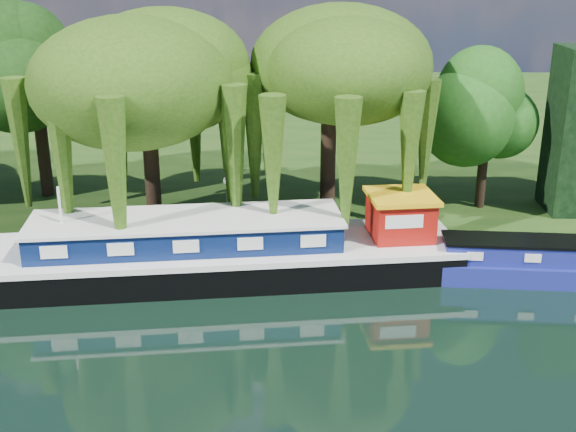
{
  "coord_description": "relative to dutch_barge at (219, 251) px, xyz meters",
  "views": [
    {
      "loc": [
        4.23,
        -20.64,
        12.34
      ],
      "look_at": [
        3.4,
        5.92,
        2.8
      ],
      "focal_mm": 45.0,
      "sensor_mm": 36.0,
      "label": 1
    }
  ],
  "objects": [
    {
      "name": "ground",
      "position": [
        -0.57,
        -6.45,
        -1.04
      ],
      "size": [
        120.0,
        120.0,
        0.0
      ],
      "primitive_type": "plane",
      "color": "black"
    },
    {
      "name": "far_bank",
      "position": [
        -0.57,
        27.55,
        -0.82
      ],
      "size": [
        120.0,
        52.0,
        0.45
      ],
      "primitive_type": "cube",
      "color": "#19390F",
      "rests_on": "ground"
    },
    {
      "name": "dutch_barge",
      "position": [
        0.0,
        0.0,
        0.0
      ],
      "size": [
        20.33,
        7.34,
        4.2
      ],
      "rotation": [
        0.0,
        0.0,
        0.15
      ],
      "color": "black",
      "rests_on": "ground"
    },
    {
      "name": "narrowboat",
      "position": [
        13.59,
        -0.09,
        -0.38
      ],
      "size": [
        12.83,
        2.82,
        1.86
      ],
      "rotation": [
        0.0,
        0.0,
        -0.06
      ],
      "color": "navy",
      "rests_on": "ground"
    },
    {
      "name": "willow_left",
      "position": [
        -3.52,
        4.27,
        6.24
      ],
      "size": [
        7.84,
        7.84,
        9.4
      ],
      "color": "black",
      "rests_on": "far_bank"
    },
    {
      "name": "willow_right",
      "position": [
        4.5,
        5.13,
        6.06
      ],
      "size": [
        7.48,
        7.48,
        9.11
      ],
      "color": "black",
      "rests_on": "far_bank"
    },
    {
      "name": "tree_far_mid",
      "position": [
        -10.23,
        8.98,
        5.77
      ],
      "size": [
        5.64,
        5.64,
        9.23
      ],
      "color": "black",
      "rests_on": "far_bank"
    },
    {
      "name": "tree_far_right",
      "position": [
        12.27,
        7.77,
        4.14
      ],
      "size": [
        4.19,
        4.19,
        6.85
      ],
      "color": "black",
      "rests_on": "far_bank"
    },
    {
      "name": "lamppost",
      "position": [
        -0.07,
        4.05,
        1.38
      ],
      "size": [
        0.36,
        0.36,
        2.56
      ],
      "color": "silver",
      "rests_on": "far_bank"
    },
    {
      "name": "mooring_posts",
      "position": [
        -1.07,
        1.95,
        -0.09
      ],
      "size": [
        19.16,
        0.16,
        1.0
      ],
      "color": "silver",
      "rests_on": "far_bank"
    }
  ]
}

